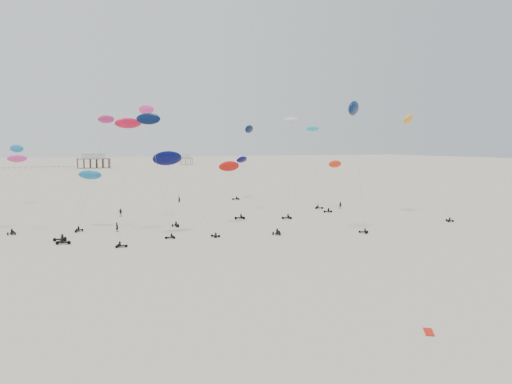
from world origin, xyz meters
name	(u,v)px	position (x,y,z in m)	size (l,w,h in m)	color
ground_plane	(149,185)	(0.00, 200.00, 0.00)	(900.00, 900.00, 0.00)	beige
pavilion_main	(93,162)	(-10.00, 350.00, 4.22)	(21.00, 13.00, 9.80)	brown
pavilion_small	(186,160)	(60.00, 380.00, 3.49)	(9.00, 7.00, 8.00)	brown
pier_fence	(6,168)	(-62.00, 350.00, 0.77)	(80.20, 0.20, 1.50)	black
rig_0	(11,169)	(-44.19, 146.47, 9.21)	(9.30, 9.12, 14.04)	black
rig_2	(289,164)	(12.54, 100.36, 11.40)	(5.52, 6.54, 21.53)	black
rig_3	(96,160)	(-26.83, 99.12, 12.75)	(8.30, 3.75, 21.00)	black
rig_4	(152,132)	(-14.90, 108.19, 18.15)	(5.51, 17.66, 25.81)	black
rig_5	(240,180)	(-1.08, 93.66, 8.77)	(7.43, 17.67, 18.23)	black
rig_6	(315,162)	(26.05, 113.37, 11.27)	(3.95, 7.45, 20.35)	black
rig_7	(354,117)	(15.73, 80.50, 20.37)	(5.55, 6.81, 23.43)	black
rig_8	(247,153)	(6.68, 110.26, 13.61)	(9.98, 15.15, 22.45)	black
rig_9	(333,176)	(28.30, 108.55, 8.01)	(8.77, 8.26, 12.79)	black
rig_10	(39,193)	(-36.29, 94.33, 7.56)	(9.78, 17.10, 20.86)	black
rig_11	(152,138)	(-18.61, 88.01, 16.59)	(5.85, 5.37, 20.87)	black
rig_12	(241,167)	(16.10, 139.70, 9.07)	(7.17, 7.42, 12.46)	black
rig_13	(127,139)	(-22.00, 92.81, 16.50)	(6.90, 15.83, 22.53)	black
rig_14	(171,164)	(-15.15, 89.72, 12.30)	(10.61, 9.29, 15.63)	black
rig_15	(412,128)	(40.16, 95.01, 19.16)	(5.91, 17.77, 24.19)	black
rig_16	(83,189)	(-29.11, 99.54, 7.48)	(9.14, 15.42, 16.13)	black
spectator_0	(117,232)	(-23.75, 95.80, 0.00)	(0.72, 0.50, 1.99)	black
spectator_1	(340,209)	(30.60, 108.69, 0.00)	(0.94, 0.55, 1.93)	black
spectator_2	(121,217)	(-20.86, 114.82, 0.00)	(1.24, 0.67, 2.09)	black
spectator_3	(179,203)	(-3.27, 134.70, 0.00)	(0.77, 0.53, 2.13)	black
grounded_kite_b	(429,332)	(-5.28, 36.43, 0.00)	(1.80, 0.70, 0.07)	red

